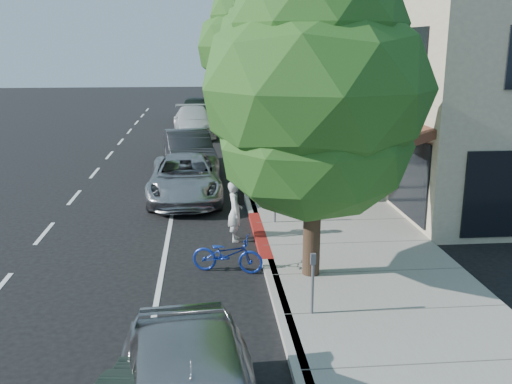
{
  "coord_description": "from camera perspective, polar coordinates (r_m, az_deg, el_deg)",
  "views": [
    {
      "loc": [
        -1.49,
        -14.21,
        5.35
      ],
      "look_at": [
        -0.11,
        1.03,
        1.35
      ],
      "focal_mm": 40.0,
      "sensor_mm": 36.0,
      "label": 1
    }
  ],
  "objects": [
    {
      "name": "curb_red_segment",
      "position": [
        16.17,
        0.39,
        -4.4
      ],
      "size": [
        0.32,
        4.0,
        0.15
      ],
      "primitive_type": "cube",
      "color": "maroon",
      "rests_on": "ground"
    },
    {
      "name": "street_tree_2",
      "position": [
        24.34,
        0.46,
        12.83
      ],
      "size": [
        4.03,
        4.03,
        7.27
      ],
      "color": "black",
      "rests_on": "ground"
    },
    {
      "name": "street_tree_0",
      "position": [
        12.48,
        5.96,
        9.94
      ],
      "size": [
        5.08,
        5.08,
        7.26
      ],
      "color": "black",
      "rests_on": "ground"
    },
    {
      "name": "sidewalk",
      "position": [
        23.14,
        4.37,
        1.42
      ],
      "size": [
        4.6,
        56.0,
        0.15
      ],
      "primitive_type": "cube",
      "color": "gray",
      "rests_on": "ground"
    },
    {
      "name": "curb",
      "position": [
        22.88,
        -1.32,
        1.31
      ],
      "size": [
        0.3,
        56.0,
        0.15
      ],
      "primitive_type": "cube",
      "color": "#9E998E",
      "rests_on": "ground"
    },
    {
      "name": "white_pickup",
      "position": [
        34.49,
        -6.24,
        7.03
      ],
      "size": [
        2.74,
        5.88,
        1.66
      ],
      "primitive_type": "imported",
      "rotation": [
        0.0,
        0.0,
        0.07
      ],
      "color": "silver",
      "rests_on": "ground"
    },
    {
      "name": "ground",
      "position": [
        15.26,
        0.75,
        -5.88
      ],
      "size": [
        120.0,
        120.0,
        0.0
      ],
      "primitive_type": "plane",
      "color": "black",
      "rests_on": "ground"
    },
    {
      "name": "street_tree_5",
      "position": [
        42.29,
        -2.01,
        13.12
      ],
      "size": [
        4.75,
        4.75,
        7.03
      ],
      "color": "black",
      "rests_on": "ground"
    },
    {
      "name": "street_tree_4",
      "position": [
        36.31,
        -1.46,
        12.98
      ],
      "size": [
        4.37,
        4.37,
        7.0
      ],
      "color": "black",
      "rests_on": "ground"
    },
    {
      "name": "street_tree_3",
      "position": [
        30.31,
        -0.69,
        14.13
      ],
      "size": [
        5.53,
        5.53,
        8.37
      ],
      "color": "black",
      "rests_on": "ground"
    },
    {
      "name": "dark_sedan",
      "position": [
        24.72,
        -6.77,
        4.08
      ],
      "size": [
        2.52,
        5.43,
        1.72
      ],
      "primitive_type": "imported",
      "rotation": [
        0.0,
        0.0,
        0.14
      ],
      "color": "#212327",
      "rests_on": "ground"
    },
    {
      "name": "dark_suv_far",
      "position": [
        42.46,
        -6.19,
        8.4
      ],
      "size": [
        2.49,
        4.88,
        1.59
      ],
      "primitive_type": "imported",
      "rotation": [
        0.0,
        0.0,
        -0.14
      ],
      "color": "black",
      "rests_on": "ground"
    },
    {
      "name": "bicycle",
      "position": [
        13.76,
        -2.87,
        -6.22
      ],
      "size": [
        1.82,
        1.04,
        0.91
      ],
      "primitive_type": "imported",
      "rotation": [
        0.0,
        0.0,
        1.3
      ],
      "color": "#17309F",
      "rests_on": "ground"
    },
    {
      "name": "pedestrian",
      "position": [
        20.78,
        4.26,
        2.5
      ],
      "size": [
        1.02,
        0.94,
        1.69
      ],
      "primitive_type": "imported",
      "rotation": [
        0.0,
        0.0,
        3.61
      ],
      "color": "black",
      "rests_on": "sidewalk"
    },
    {
      "name": "silver_suv",
      "position": [
        20.25,
        -7.07,
        1.42
      ],
      "size": [
        2.55,
        5.47,
        1.51
      ],
      "primitive_type": "imported",
      "rotation": [
        0.0,
        0.0,
        0.01
      ],
      "color": "#A7A7AC",
      "rests_on": "ground"
    },
    {
      "name": "storefront_building",
      "position": [
        34.12,
        14.05,
        11.11
      ],
      "size": [
        10.0,
        36.0,
        7.0
      ],
      "primitive_type": "cube",
      "color": "beige",
      "rests_on": "ground"
    },
    {
      "name": "cyclist",
      "position": [
        15.79,
        -2.1,
        -1.94
      ],
      "size": [
        0.41,
        0.62,
        1.69
      ],
      "primitive_type": "imported",
      "rotation": [
        0.0,
        0.0,
        1.56
      ],
      "color": "silver",
      "rests_on": "ground"
    },
    {
      "name": "street_tree_1",
      "position": [
        18.37,
        2.36,
        13.97
      ],
      "size": [
        4.1,
        4.1,
        8.03
      ],
      "color": "black",
      "rests_on": "ground"
    }
  ]
}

